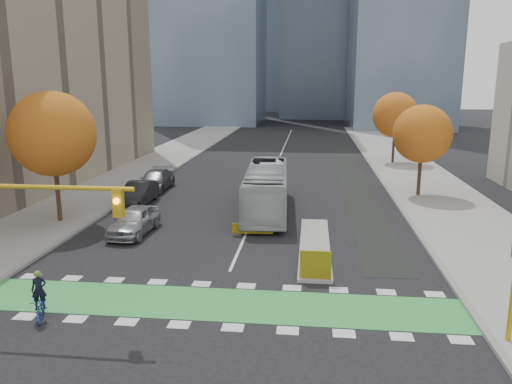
% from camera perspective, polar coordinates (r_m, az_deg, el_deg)
% --- Properties ---
extents(ground, '(300.00, 300.00, 0.00)m').
position_cam_1_polar(ground, '(19.33, -5.51, -14.48)').
color(ground, black).
rests_on(ground, ground).
extents(sidewalk_west, '(7.00, 120.00, 0.15)m').
position_cam_1_polar(sidewalk_west, '(41.56, -18.23, -0.15)').
color(sidewalk_west, gray).
rests_on(sidewalk_west, ground).
extents(sidewalk_east, '(7.00, 120.00, 0.15)m').
position_cam_1_polar(sidewalk_east, '(39.10, 20.73, -1.11)').
color(sidewalk_east, gray).
rests_on(sidewalk_east, ground).
extents(curb_west, '(0.30, 120.00, 0.16)m').
position_cam_1_polar(curb_west, '(40.24, -13.68, -0.27)').
color(curb_west, gray).
rests_on(curb_west, ground).
extents(curb_east, '(0.30, 120.00, 0.16)m').
position_cam_1_polar(curb_east, '(38.37, 15.66, -1.01)').
color(curb_east, gray).
rests_on(curb_east, ground).
extents(bike_crossing, '(20.00, 3.00, 0.01)m').
position_cam_1_polar(bike_crossing, '(20.65, -4.64, -12.60)').
color(bike_crossing, green).
rests_on(bike_crossing, ground).
extents(centre_line, '(0.15, 70.00, 0.01)m').
position_cam_1_polar(centre_line, '(57.62, 2.63, 3.81)').
color(centre_line, silver).
rests_on(centre_line, ground).
extents(bike_lane_paint, '(2.50, 50.00, 0.01)m').
position_cam_1_polar(bike_lane_paint, '(47.80, 10.83, 1.78)').
color(bike_lane_paint, black).
rests_on(bike_lane_paint, ground).
extents(median_island, '(1.60, 10.00, 0.16)m').
position_cam_1_polar(median_island, '(27.26, 6.73, -6.12)').
color(median_island, gray).
rests_on(median_island, ground).
extents(hazard_board, '(1.40, 0.12, 1.30)m').
position_cam_1_polar(hazard_board, '(22.49, 6.82, -8.28)').
color(hazard_board, yellow).
rests_on(hazard_board, median_island).
extents(tree_west, '(5.20, 5.20, 8.22)m').
position_cam_1_polar(tree_west, '(32.97, -22.21, 6.15)').
color(tree_west, '#332114').
rests_on(tree_west, ground).
extents(tree_east_near, '(4.40, 4.40, 7.08)m').
position_cam_1_polar(tree_east_near, '(39.90, 18.47, 6.31)').
color(tree_east_near, '#332114').
rests_on(tree_east_near, ground).
extents(tree_east_far, '(4.80, 4.80, 7.65)m').
position_cam_1_polar(tree_east_far, '(55.65, 15.64, 8.47)').
color(tree_east_far, '#332114').
rests_on(tree_east_far, ground).
extents(cyclist, '(1.17, 1.77, 1.93)m').
position_cam_1_polar(cyclist, '(20.79, -23.43, -11.55)').
color(cyclist, navy).
rests_on(cyclist, ground).
extents(bus, '(3.34, 11.78, 3.24)m').
position_cam_1_polar(bus, '(33.92, 1.20, 0.40)').
color(bus, silver).
rests_on(bus, ground).
extents(parked_car_a, '(2.12, 4.84, 1.62)m').
position_cam_1_polar(parked_car_a, '(30.01, -13.74, -3.18)').
color(parked_car_a, '#AAABB0').
rests_on(parked_car_a, ground).
extents(parked_car_b, '(1.90, 5.03, 1.64)m').
position_cam_1_polar(parked_car_b, '(37.07, -13.25, -0.16)').
color(parked_car_b, black).
rests_on(parked_car_b, ground).
extents(parked_car_c, '(2.27, 5.50, 1.59)m').
position_cam_1_polar(parked_car_c, '(41.81, -11.43, 1.32)').
color(parked_car_c, '#545359').
rests_on(parked_car_c, ground).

